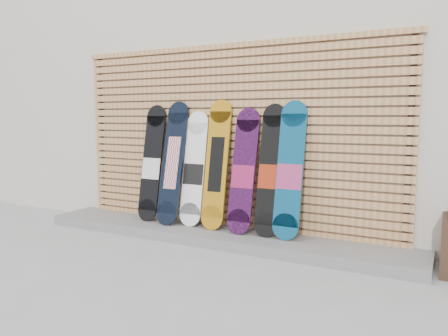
{
  "coord_description": "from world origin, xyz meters",
  "views": [
    {
      "loc": [
        2.25,
        -3.69,
        1.44
      ],
      "look_at": [
        -0.09,
        0.75,
        0.85
      ],
      "focal_mm": 35.0,
      "sensor_mm": 36.0,
      "label": 1
    }
  ],
  "objects_px": {
    "snowboard_2": "(194,169)",
    "snowboard_4": "(243,171)",
    "snowboard_3": "(217,164)",
    "snowboard_5": "(270,171)",
    "snowboard_0": "(152,164)",
    "snowboard_6": "(290,171)",
    "snowboard_1": "(173,163)"
  },
  "relations": [
    {
      "from": "snowboard_2",
      "to": "snowboard_4",
      "type": "height_order",
      "value": "snowboard_4"
    },
    {
      "from": "snowboard_3",
      "to": "snowboard_5",
      "type": "bearing_deg",
      "value": -0.23
    },
    {
      "from": "snowboard_2",
      "to": "snowboard_4",
      "type": "distance_m",
      "value": 0.68
    },
    {
      "from": "snowboard_2",
      "to": "snowboard_3",
      "type": "bearing_deg",
      "value": -1.83
    },
    {
      "from": "snowboard_0",
      "to": "snowboard_5",
      "type": "xyz_separation_m",
      "value": [
        1.62,
        0.0,
        -0.0
      ]
    },
    {
      "from": "snowboard_0",
      "to": "snowboard_3",
      "type": "bearing_deg",
      "value": 0.33
    },
    {
      "from": "snowboard_2",
      "to": "snowboard_6",
      "type": "distance_m",
      "value": 1.23
    },
    {
      "from": "snowboard_6",
      "to": "snowboard_0",
      "type": "bearing_deg",
      "value": 179.95
    },
    {
      "from": "snowboard_0",
      "to": "snowboard_5",
      "type": "bearing_deg",
      "value": 0.1
    },
    {
      "from": "snowboard_1",
      "to": "snowboard_5",
      "type": "bearing_deg",
      "value": 1.46
    },
    {
      "from": "snowboard_2",
      "to": "snowboard_6",
      "type": "xyz_separation_m",
      "value": [
        1.23,
        -0.02,
        0.05
      ]
    },
    {
      "from": "snowboard_0",
      "to": "snowboard_1",
      "type": "xyz_separation_m",
      "value": [
        0.34,
        -0.03,
        0.03
      ]
    },
    {
      "from": "snowboard_4",
      "to": "snowboard_5",
      "type": "bearing_deg",
      "value": 3.08
    },
    {
      "from": "snowboard_1",
      "to": "snowboard_6",
      "type": "relative_size",
      "value": 1.01
    },
    {
      "from": "snowboard_5",
      "to": "snowboard_2",
      "type": "bearing_deg",
      "value": 179.25
    },
    {
      "from": "snowboard_1",
      "to": "snowboard_6",
      "type": "height_order",
      "value": "snowboard_1"
    },
    {
      "from": "snowboard_5",
      "to": "snowboard_1",
      "type": "bearing_deg",
      "value": -178.54
    },
    {
      "from": "snowboard_3",
      "to": "snowboard_4",
      "type": "xyz_separation_m",
      "value": [
        0.36,
        -0.02,
        -0.06
      ]
    },
    {
      "from": "snowboard_5",
      "to": "snowboard_3",
      "type": "bearing_deg",
      "value": 179.77
    },
    {
      "from": "snowboard_2",
      "to": "snowboard_5",
      "type": "xyz_separation_m",
      "value": [
        1.0,
        -0.01,
        0.04
      ]
    },
    {
      "from": "snowboard_0",
      "to": "snowboard_4",
      "type": "distance_m",
      "value": 1.3
    },
    {
      "from": "snowboard_0",
      "to": "snowboard_4",
      "type": "bearing_deg",
      "value": -0.63
    },
    {
      "from": "snowboard_2",
      "to": "snowboard_5",
      "type": "bearing_deg",
      "value": -0.75
    },
    {
      "from": "snowboard_4",
      "to": "snowboard_3",
      "type": "bearing_deg",
      "value": 176.85
    },
    {
      "from": "snowboard_1",
      "to": "snowboard_2",
      "type": "distance_m",
      "value": 0.29
    },
    {
      "from": "snowboard_0",
      "to": "snowboard_6",
      "type": "height_order",
      "value": "snowboard_6"
    },
    {
      "from": "snowboard_1",
      "to": "snowboard_5",
      "type": "xyz_separation_m",
      "value": [
        1.28,
        0.03,
        -0.03
      ]
    },
    {
      "from": "snowboard_2",
      "to": "snowboard_1",
      "type": "bearing_deg",
      "value": -170.79
    },
    {
      "from": "snowboard_0",
      "to": "snowboard_6",
      "type": "xyz_separation_m",
      "value": [
        1.85,
        -0.0,
        0.01
      ]
    },
    {
      "from": "snowboard_0",
      "to": "snowboard_3",
      "type": "xyz_separation_m",
      "value": [
        0.94,
        0.01,
        0.04
      ]
    },
    {
      "from": "snowboard_2",
      "to": "snowboard_5",
      "type": "height_order",
      "value": "snowboard_5"
    },
    {
      "from": "snowboard_0",
      "to": "snowboard_2",
      "type": "distance_m",
      "value": 0.62
    }
  ]
}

